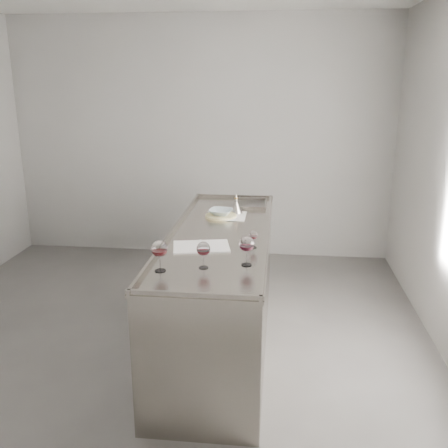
# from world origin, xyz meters

# --- Properties ---
(room_shell) EXTENTS (4.54, 5.04, 2.84)m
(room_shell) POSITION_xyz_m (0.00, 0.00, 1.40)
(room_shell) COLOR #4A4846
(room_shell) RESTS_ON ground
(counter) EXTENTS (0.77, 2.42, 0.97)m
(counter) POSITION_xyz_m (0.50, 0.30, 0.47)
(counter) COLOR gray
(counter) RESTS_ON ground
(wine_glass_left) EXTENTS (0.10, 0.10, 0.20)m
(wine_glass_left) POSITION_xyz_m (0.22, -0.52, 1.08)
(wine_glass_left) COLOR white
(wine_glass_left) RESTS_ON counter
(wine_glass_middle) EXTENTS (0.09, 0.09, 0.17)m
(wine_glass_middle) POSITION_xyz_m (0.48, -0.44, 1.06)
(wine_glass_middle) COLOR white
(wine_glass_middle) RESTS_ON counter
(wine_glass_right) EXTENTS (0.10, 0.10, 0.19)m
(wine_glass_right) POSITION_xyz_m (0.75, -0.37, 1.08)
(wine_glass_right) COLOR white
(wine_glass_right) RESTS_ON counter
(wine_glass_small) EXTENTS (0.06, 0.06, 0.13)m
(wine_glass_small) POSITION_xyz_m (0.78, -0.02, 1.03)
(wine_glass_small) COLOR white
(wine_glass_small) RESTS_ON counter
(notebook) EXTENTS (0.44, 0.35, 0.02)m
(notebook) POSITION_xyz_m (0.41, -0.05, 0.95)
(notebook) COLOR white
(notebook) RESTS_ON counter
(loose_paper_top) EXTENTS (0.34, 0.40, 0.00)m
(loose_paper_top) POSITION_xyz_m (0.48, 0.83, 0.94)
(loose_paper_top) COLOR white
(loose_paper_top) RESTS_ON counter
(loose_paper_under) EXTENTS (0.23, 0.33, 0.00)m
(loose_paper_under) POSITION_xyz_m (0.55, 0.80, 0.94)
(loose_paper_under) COLOR white
(loose_paper_under) RESTS_ON counter
(trivet) EXTENTS (0.32, 0.32, 0.02)m
(trivet) POSITION_xyz_m (0.45, 0.76, 0.95)
(trivet) COLOR beige
(trivet) RESTS_ON counter
(ceramic_bowl) EXTENTS (0.23, 0.23, 0.05)m
(ceramic_bowl) POSITION_xyz_m (0.45, 0.76, 0.98)
(ceramic_bowl) COLOR #92A2AA
(ceramic_bowl) RESTS_ON trivet
(wine_funnel) EXTENTS (0.12, 0.12, 0.18)m
(wine_funnel) POSITION_xyz_m (0.57, 0.90, 0.99)
(wine_funnel) COLOR #9F968D
(wine_funnel) RESTS_ON counter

